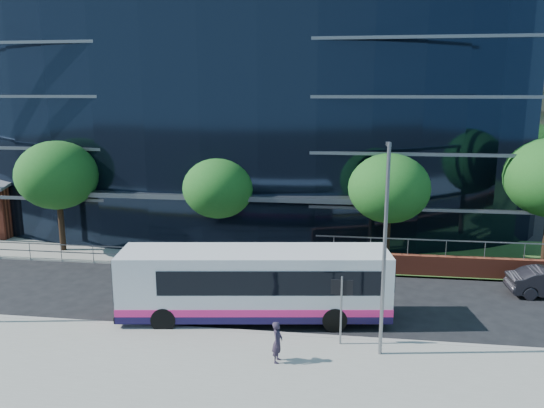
# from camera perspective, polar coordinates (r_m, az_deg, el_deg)

# --- Properties ---
(ground) EXTENTS (200.00, 200.00, 0.00)m
(ground) POSITION_cam_1_polar(r_m,az_deg,el_deg) (23.67, -3.85, -12.70)
(ground) COLOR black
(ground) RESTS_ON ground
(pavement_near) EXTENTS (80.00, 8.00, 0.15)m
(pavement_near) POSITION_cam_1_polar(r_m,az_deg,el_deg) (19.32, -7.02, -18.57)
(pavement_near) COLOR gray
(pavement_near) RESTS_ON ground
(kerb) EXTENTS (80.00, 0.25, 0.16)m
(kerb) POSITION_cam_1_polar(r_m,az_deg,el_deg) (22.75, -4.38, -13.55)
(kerb) COLOR gray
(kerb) RESTS_ON ground
(yellow_line_outer) EXTENTS (80.00, 0.08, 0.01)m
(yellow_line_outer) POSITION_cam_1_polar(r_m,az_deg,el_deg) (22.96, -4.27, -13.50)
(yellow_line_outer) COLOR gold
(yellow_line_outer) RESTS_ON ground
(yellow_line_inner) EXTENTS (80.00, 0.08, 0.01)m
(yellow_line_inner) POSITION_cam_1_polar(r_m,az_deg,el_deg) (23.09, -4.19, -13.34)
(yellow_line_inner) COLOR gold
(yellow_line_inner) RESTS_ON ground
(far_forecourt) EXTENTS (50.00, 8.00, 0.10)m
(far_forecourt) POSITION_cam_1_polar(r_m,az_deg,el_deg) (35.12, -9.84, -4.46)
(far_forecourt) COLOR gray
(far_forecourt) RESTS_ON ground
(glass_office) EXTENTS (44.00, 23.10, 16.00)m
(glass_office) POSITION_cam_1_polar(r_m,az_deg,el_deg) (42.79, -3.60, 9.43)
(glass_office) COLOR black
(glass_office) RESTS_ON ground
(guard_railings) EXTENTS (24.00, 0.05, 1.10)m
(guard_railings) POSITION_cam_1_polar(r_m,az_deg,el_deg) (32.00, -15.49, -4.91)
(guard_railings) COLOR slate
(guard_railings) RESTS_ON ground
(street_sign) EXTENTS (0.85, 0.09, 2.80)m
(street_sign) POSITION_cam_1_polar(r_m,az_deg,el_deg) (20.93, 7.49, -9.77)
(street_sign) COLOR slate
(street_sign) RESTS_ON pavement_near
(tree_far_a) EXTENTS (4.95, 4.95, 6.98)m
(tree_far_a) POSITION_cam_1_polar(r_m,az_deg,el_deg) (35.12, -22.10, 2.89)
(tree_far_a) COLOR black
(tree_far_a) RESTS_ON ground
(tree_far_b) EXTENTS (4.29, 4.29, 6.05)m
(tree_far_b) POSITION_cam_1_polar(r_m,az_deg,el_deg) (31.95, -5.79, 1.70)
(tree_far_b) COLOR black
(tree_far_b) RESTS_ON ground
(tree_far_c) EXTENTS (4.62, 4.62, 6.51)m
(tree_far_c) POSITION_cam_1_polar(r_m,az_deg,el_deg) (30.62, 12.49, 1.65)
(tree_far_c) COLOR black
(tree_far_c) RESTS_ON ground
(tree_dist_e) EXTENTS (4.62, 4.62, 6.51)m
(tree_dist_e) POSITION_cam_1_polar(r_m,az_deg,el_deg) (64.31, 25.67, 6.03)
(tree_dist_e) COLOR black
(tree_dist_e) RESTS_ON ground
(streetlight_east) EXTENTS (0.15, 0.77, 8.00)m
(streetlight_east) POSITION_cam_1_polar(r_m,az_deg,el_deg) (19.69, 12.03, -4.29)
(streetlight_east) COLOR slate
(streetlight_east) RESTS_ON pavement_near
(city_bus) EXTENTS (11.93, 4.26, 3.16)m
(city_bus) POSITION_cam_1_polar(r_m,az_deg,el_deg) (23.39, -1.62, -8.53)
(city_bus) COLOR silver
(city_bus) RESTS_ON ground
(pedestrian) EXTENTS (0.44, 0.61, 1.56)m
(pedestrian) POSITION_cam_1_polar(r_m,az_deg,el_deg) (19.98, 0.58, -14.61)
(pedestrian) COLOR #2A2132
(pedestrian) RESTS_ON pavement_near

